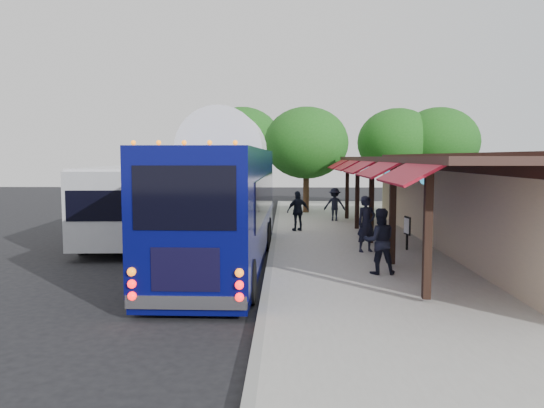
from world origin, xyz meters
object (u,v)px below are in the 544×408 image
(sign_board, at_px, (407,227))
(city_bus, at_px, (139,198))
(ped_a, at_px, (366,224))
(ped_c, at_px, (298,211))
(ped_d, at_px, (335,204))
(ped_b, at_px, (379,241))
(coach_bus, at_px, (224,198))

(sign_board, bearing_deg, city_bus, 152.67)
(ped_a, xyz_separation_m, ped_c, (-2.28, 5.25, -0.08))
(city_bus, relative_size, ped_c, 6.46)
(ped_c, bearing_deg, ped_a, 91.09)
(ped_d, bearing_deg, ped_b, 92.79)
(ped_c, relative_size, sign_board, 1.50)
(ped_a, height_order, ped_d, ped_a)
(ped_b, relative_size, ped_d, 1.10)
(ped_b, bearing_deg, ped_c, -77.27)
(ped_b, bearing_deg, ped_d, -90.29)
(city_bus, relative_size, ped_d, 6.81)
(sign_board, bearing_deg, ped_b, -121.37)
(ped_d, height_order, sign_board, ped_d)
(coach_bus, height_order, ped_a, coach_bus)
(ped_a, height_order, ped_b, ped_a)
(ped_d, xyz_separation_m, sign_board, (1.80, -8.72, -0.04))
(coach_bus, distance_m, ped_b, 5.19)
(coach_bus, height_order, city_bus, coach_bus)
(city_bus, distance_m, ped_b, 11.80)
(city_bus, bearing_deg, coach_bus, -55.88)
(city_bus, bearing_deg, ped_a, -27.63)
(ped_c, distance_m, sign_board, 6.14)
(city_bus, xyz_separation_m, ped_d, (8.86, 5.05, -0.71))
(ped_b, xyz_separation_m, sign_board, (1.68, 3.95, -0.13))
(coach_bus, bearing_deg, ped_d, 67.73)
(ped_b, relative_size, ped_c, 1.04)
(coach_bus, bearing_deg, city_bus, 128.46)
(ped_b, height_order, ped_c, ped_b)
(ped_a, height_order, sign_board, ped_a)
(city_bus, xyz_separation_m, ped_a, (9.14, -4.09, -0.58))
(ped_a, xyz_separation_m, ped_b, (-0.16, -3.53, -0.04))
(coach_bus, distance_m, ped_c, 7.30)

